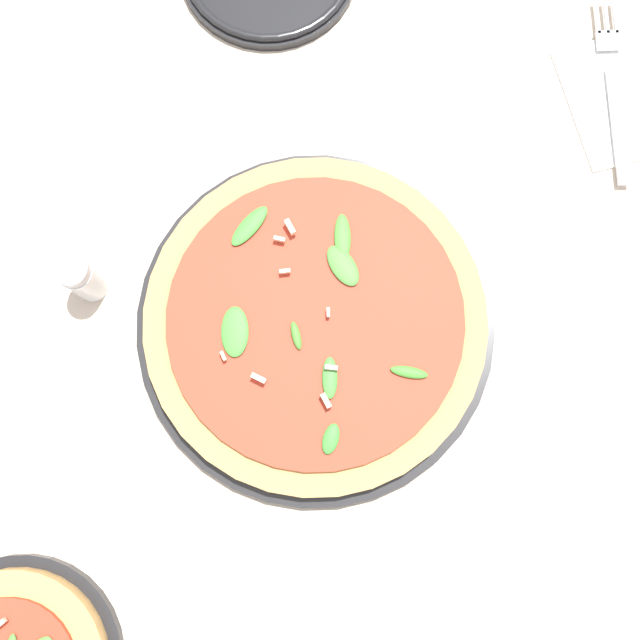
% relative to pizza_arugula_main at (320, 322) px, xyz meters
% --- Properties ---
extents(ground_plane, '(6.00, 6.00, 0.00)m').
position_rel_pizza_arugula_main_xyz_m(ground_plane, '(0.03, 0.00, -0.02)').
color(ground_plane, beige).
extents(pizza_arugula_main, '(0.34, 0.34, 0.05)m').
position_rel_pizza_arugula_main_xyz_m(pizza_arugula_main, '(0.00, 0.00, 0.00)').
color(pizza_arugula_main, black).
rests_on(pizza_arugula_main, ground_plane).
extents(napkin, '(0.15, 0.10, 0.01)m').
position_rel_pizza_arugula_main_xyz_m(napkin, '(0.19, -0.32, -0.01)').
color(napkin, white).
rests_on(napkin, ground_plane).
extents(fork, '(0.20, 0.04, 0.00)m').
position_rel_pizza_arugula_main_xyz_m(fork, '(0.20, -0.32, -0.01)').
color(fork, silver).
rests_on(fork, ground_plane).
extents(shaker_pepper, '(0.03, 0.03, 0.07)m').
position_rel_pizza_arugula_main_xyz_m(shaker_pepper, '(0.07, 0.21, 0.02)').
color(shaker_pepper, silver).
rests_on(shaker_pepper, ground_plane).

